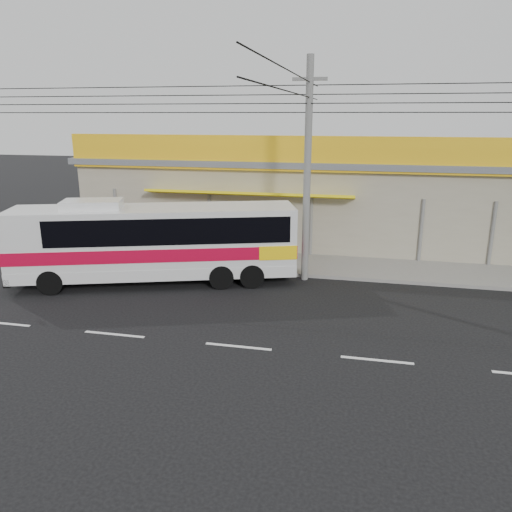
{
  "coord_description": "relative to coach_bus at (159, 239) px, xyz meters",
  "views": [
    {
      "loc": [
        3.37,
        -15.55,
        6.63
      ],
      "look_at": [
        -0.45,
        2.0,
        1.52
      ],
      "focal_mm": 35.0,
      "sensor_mm": 36.0,
      "label": 1
    }
  ],
  "objects": [
    {
      "name": "storefront_building",
      "position": [
        4.53,
        8.98,
        0.46
      ],
      "size": [
        22.6,
        9.2,
        5.7
      ],
      "color": "gray",
      "rests_on": "ground"
    },
    {
      "name": "coach_bus",
      "position": [
        0.0,
        0.0,
        0.0
      ],
      "size": [
        11.34,
        5.69,
        3.44
      ],
      "rotation": [
        0.0,
        0.0,
        0.31
      ],
      "color": "silver",
      "rests_on": "ground"
    },
    {
      "name": "sidewalk",
      "position": [
        4.53,
        3.44,
        -1.77
      ],
      "size": [
        30.0,
        3.2,
        0.15
      ],
      "primitive_type": "cube",
      "color": "gray",
      "rests_on": "ground"
    },
    {
      "name": "utility_pole",
      "position": [
        5.68,
        1.64,
        5.4
      ],
      "size": [
        34.0,
        14.0,
        8.78
      ],
      "color": "slate",
      "rests_on": "ground"
    },
    {
      "name": "lane_markings",
      "position": [
        4.53,
        -5.06,
        -1.84
      ],
      "size": [
        50.0,
        0.12,
        0.01
      ],
      "primitive_type": null,
      "color": "silver",
      "rests_on": "ground"
    },
    {
      "name": "motorbike_dark",
      "position": [
        -6.34,
        2.74,
        -1.21
      ],
      "size": [
        1.65,
        1.08,
        0.96
      ],
      "primitive_type": "imported",
      "rotation": [
        0.0,
        0.0,
        1.14
      ],
      "color": "black",
      "rests_on": "sidewalk"
    },
    {
      "name": "ground",
      "position": [
        4.53,
        -2.56,
        -1.84
      ],
      "size": [
        120.0,
        120.0,
        0.0
      ],
      "primitive_type": "plane",
      "color": "black",
      "rests_on": "ground"
    },
    {
      "name": "motorbike_red",
      "position": [
        -1.65,
        4.34,
        -1.23
      ],
      "size": [
        1.85,
        1.15,
        0.92
      ],
      "primitive_type": "imported",
      "rotation": [
        0.0,
        0.0,
        1.24
      ],
      "color": "maroon",
      "rests_on": "sidewalk"
    }
  ]
}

